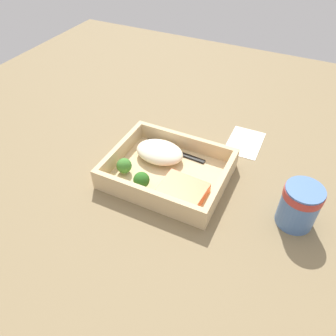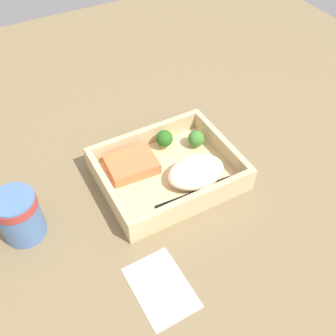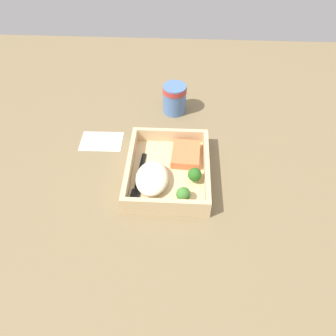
# 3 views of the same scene
# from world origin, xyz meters

# --- Properties ---
(ground_plane) EXTENTS (1.60, 1.60, 0.02)m
(ground_plane) POSITION_xyz_m (0.00, 0.00, -0.01)
(ground_plane) COLOR olive
(takeout_tray) EXTENTS (0.26, 0.21, 0.01)m
(takeout_tray) POSITION_xyz_m (0.00, 0.00, 0.01)
(takeout_tray) COLOR #D1B483
(takeout_tray) RESTS_ON ground_plane
(tray_rim) EXTENTS (0.26, 0.21, 0.04)m
(tray_rim) POSITION_xyz_m (0.00, 0.00, 0.03)
(tray_rim) COLOR #D1B483
(tray_rim) RESTS_ON takeout_tray
(salmon_fillet) EXTENTS (0.10, 0.08, 0.02)m
(salmon_fillet) POSITION_xyz_m (-0.06, 0.05, 0.02)
(salmon_fillet) COLOR #ED7140
(salmon_fillet) RESTS_ON takeout_tray
(mashed_potatoes) EXTENTS (0.12, 0.08, 0.04)m
(mashed_potatoes) POSITION_xyz_m (0.04, -0.04, 0.03)
(mashed_potatoes) COLOR beige
(mashed_potatoes) RESTS_ON takeout_tray
(broccoli_floret_1) EXTENTS (0.03, 0.03, 0.04)m
(broccoli_floret_1) POSITION_xyz_m (0.09, 0.04, 0.03)
(broccoli_floret_1) COLOR #87A565
(broccoli_floret_1) RESTS_ON takeout_tray
(broccoli_floret_2) EXTENTS (0.03, 0.03, 0.04)m
(broccoli_floret_2) POSITION_xyz_m (0.03, 0.07, 0.04)
(broccoli_floret_2) COLOR #83AD64
(broccoli_floret_2) RESTS_ON takeout_tray
(fork) EXTENTS (0.16, 0.03, 0.00)m
(fork) POSITION_xyz_m (0.03, -0.07, 0.01)
(fork) COLOR black
(fork) RESTS_ON takeout_tray
(paper_cup) EXTENTS (0.07, 0.07, 0.09)m
(paper_cup) POSITION_xyz_m (-0.28, 0.01, 0.05)
(paper_cup) COLOR #4D71AB
(paper_cup) RESTS_ON ground_plane
(receipt_slip) EXTENTS (0.09, 0.12, 0.00)m
(receipt_slip) POSITION_xyz_m (-0.12, -0.20, 0.00)
(receipt_slip) COLOR white
(receipt_slip) RESTS_ON ground_plane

